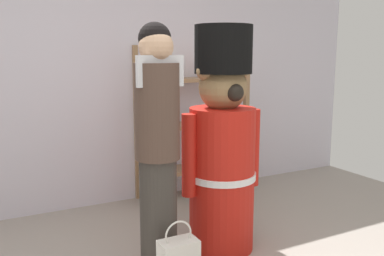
# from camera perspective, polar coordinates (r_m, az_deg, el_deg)

# --- Properties ---
(back_wall) EXTENTS (6.40, 0.12, 2.60)m
(back_wall) POSITION_cam_1_polar(r_m,az_deg,el_deg) (4.27, -13.01, 6.86)
(back_wall) COLOR silver
(back_wall) RESTS_ON ground_plane
(merchandise_shelf) EXTENTS (1.22, 0.35, 1.61)m
(merchandise_shelf) POSITION_cam_1_polar(r_m,az_deg,el_deg) (4.47, 0.04, 0.98)
(merchandise_shelf) COLOR #93704C
(merchandise_shelf) RESTS_ON ground_plane
(teddy_bear_guard) EXTENTS (0.68, 0.52, 1.73)m
(teddy_bear_guard) POSITION_cam_1_polar(r_m,az_deg,el_deg) (3.21, 4.13, -2.75)
(teddy_bear_guard) COLOR red
(teddy_bear_guard) RESTS_ON ground_plane
(person_shopper) EXTENTS (0.32, 0.30, 1.72)m
(person_shopper) POSITION_cam_1_polar(r_m,az_deg,el_deg) (2.80, -4.73, -2.15)
(person_shopper) COLOR #38332D
(person_shopper) RESTS_ON ground_plane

